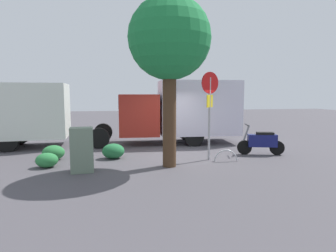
{
  "coord_description": "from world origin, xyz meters",
  "views": [
    {
      "loc": [
        2.3,
        10.67,
        2.37
      ],
      "look_at": [
        0.1,
        -0.82,
        1.05
      ],
      "focal_mm": 30.57,
      "sensor_mm": 36.0,
      "label": 1
    }
  ],
  "objects": [
    {
      "name": "motorcycle",
      "position": [
        -3.37,
        0.56,
        0.52
      ],
      "size": [
        1.77,
        0.74,
        1.2
      ],
      "rotation": [
        0.0,
        0.0,
        -0.27
      ],
      "color": "black",
      "rests_on": "ground"
    },
    {
      "name": "shrub_near_sign",
      "position": [
        2.33,
        0.13,
        0.28
      ],
      "size": [
        0.81,
        0.67,
        0.55
      ],
      "primitive_type": "ellipsoid",
      "color": "#246C3B",
      "rests_on": "ground"
    },
    {
      "name": "box_truck_near",
      "position": [
        -0.82,
        -2.72,
        1.63
      ],
      "size": [
        7.06,
        2.57,
        2.99
      ],
      "rotation": [
        0.0,
        0.0,
        -0.06
      ],
      "color": "black",
      "rests_on": "ground"
    },
    {
      "name": "stop_sign",
      "position": [
        -1.05,
        1.01,
        2.09
      ],
      "size": [
        0.71,
        0.33,
        3.14
      ],
      "color": "#9E9EA3",
      "rests_on": "ground"
    },
    {
      "name": "shrub_mid_verge",
      "position": [
        4.45,
        1.04,
        0.24
      ],
      "size": [
        0.7,
        0.57,
        0.48
      ],
      "primitive_type": "ellipsoid",
      "color": "#2C7C3E",
      "rests_on": "ground"
    },
    {
      "name": "ground_plane",
      "position": [
        0.0,
        0.0,
        0.0
      ],
      "size": [
        60.0,
        60.0,
        0.0
      ],
      "primitive_type": "plane",
      "color": "#4B474D"
    },
    {
      "name": "street_tree",
      "position": [
        0.52,
        1.64,
        4.03
      ],
      "size": [
        2.62,
        2.62,
        5.43
      ],
      "color": "#47301E",
      "rests_on": "ground"
    },
    {
      "name": "shrub_by_tree",
      "position": [
        4.46,
        -0.05,
        0.27
      ],
      "size": [
        0.78,
        0.64,
        0.53
      ],
      "primitive_type": "ellipsoid",
      "color": "#2E7A3D",
      "rests_on": "ground"
    },
    {
      "name": "bike_rack_hoop",
      "position": [
        -1.57,
        1.34,
        0.0
      ],
      "size": [
        0.85,
        0.16,
        0.85
      ],
      "primitive_type": "torus",
      "rotation": [
        1.57,
        0.0,
        -0.14
      ],
      "color": "#B7B7BC",
      "rests_on": "ground"
    },
    {
      "name": "utility_cabinet",
      "position": [
        3.27,
        1.8,
        0.68
      ],
      "size": [
        0.71,
        0.55,
        1.36
      ],
      "primitive_type": "cube",
      "rotation": [
        0.0,
        0.0,
        0.09
      ],
      "color": "slate",
      "rests_on": "ground"
    }
  ]
}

